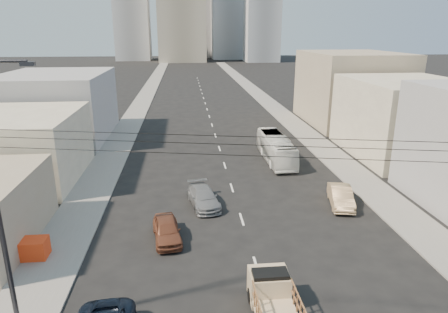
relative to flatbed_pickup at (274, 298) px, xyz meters
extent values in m
cube|color=slate|center=(-11.76, 66.30, -1.03)|extent=(3.50, 180.00, 0.12)
cube|color=slate|center=(11.74, 66.30, -1.03)|extent=(3.50, 180.00, 0.12)
cube|color=silver|center=(-0.01, 4.30, -1.09)|extent=(0.15, 2.00, 0.01)
cube|color=silver|center=(-0.01, 10.30, -1.09)|extent=(0.15, 2.00, 0.01)
cube|color=silver|center=(-0.01, 16.30, -1.09)|extent=(0.15, 2.00, 0.01)
cube|color=silver|center=(-0.01, 22.30, -1.09)|extent=(0.15, 2.00, 0.01)
cube|color=silver|center=(-0.01, 28.30, -1.09)|extent=(0.15, 2.00, 0.01)
cube|color=silver|center=(-0.01, 34.30, -1.09)|extent=(0.15, 2.00, 0.01)
cube|color=silver|center=(-0.01, 40.30, -1.09)|extent=(0.15, 2.00, 0.01)
cube|color=silver|center=(-0.01, 46.30, -1.09)|extent=(0.15, 2.00, 0.01)
cube|color=silver|center=(-0.01, 52.30, -1.09)|extent=(0.15, 2.00, 0.01)
cube|color=silver|center=(-0.01, 58.30, -1.09)|extent=(0.15, 2.00, 0.01)
cube|color=silver|center=(-0.01, 64.30, -1.09)|extent=(0.15, 2.00, 0.01)
cube|color=silver|center=(-0.01, 70.30, -1.09)|extent=(0.15, 2.00, 0.01)
cube|color=silver|center=(-0.01, 76.30, -1.09)|extent=(0.15, 2.00, 0.01)
cube|color=silver|center=(-0.01, 82.30, -1.09)|extent=(0.15, 2.00, 0.01)
cube|color=silver|center=(-0.01, 88.30, -1.09)|extent=(0.15, 2.00, 0.01)
cube|color=silver|center=(-0.01, 94.30, -1.09)|extent=(0.15, 2.00, 0.01)
cube|color=silver|center=(-0.01, 100.30, -1.09)|extent=(0.15, 2.00, 0.01)
cube|color=#CDB289|center=(0.00, 1.10, -0.14)|extent=(1.90, 1.60, 1.50)
cube|color=black|center=(0.00, 0.85, 0.46)|extent=(1.70, 0.90, 0.70)
cylinder|color=black|center=(-0.85, 1.20, -0.71)|extent=(0.25, 0.76, 0.76)
cylinder|color=black|center=(0.85, 1.20, -0.71)|extent=(0.25, 0.76, 0.76)
imported|color=silver|center=(5.40, 23.39, 0.24)|extent=(2.28, 9.56, 2.66)
imported|color=brown|center=(-5.20, 7.86, -0.40)|extent=(2.19, 4.28, 1.40)
imported|color=tan|center=(7.89, 11.92, -0.37)|extent=(2.45, 4.65, 1.46)
imported|color=gray|center=(-2.61, 12.92, -0.41)|extent=(2.71, 4.98, 1.37)
cube|color=#2D2D33|center=(-9.51, 0.30, 10.61)|extent=(0.50, 0.25, 0.15)
cylinder|color=black|center=(-0.01, -2.20, 8.21)|extent=(23.01, 5.02, 0.02)
cylinder|color=black|center=(-0.01, -2.20, 7.91)|extent=(23.01, 5.02, 0.02)
cylinder|color=black|center=(-0.01, -2.20, 7.51)|extent=(23.01, 5.02, 0.02)
cube|color=#F03F16|center=(-13.01, 6.38, -0.78)|extent=(1.80, 1.20, 0.38)
cube|color=#F03F16|center=(-13.01, 6.38, -0.40)|extent=(1.80, 1.20, 0.38)
cube|color=#F03F16|center=(-13.01, 6.38, -0.02)|extent=(1.80, 1.20, 0.38)
cube|color=#BDB198|center=(19.49, 24.30, 2.91)|extent=(11.00, 14.00, 8.00)
cube|color=tan|center=(19.99, 40.30, 3.91)|extent=(12.00, 16.00, 10.00)
cube|color=#BDB198|center=(-19.01, 20.30, 1.91)|extent=(11.00, 12.00, 6.00)
cube|color=#99999C|center=(-19.51, 35.30, 2.91)|extent=(12.00, 16.00, 8.00)
cube|color=gray|center=(17.99, 181.30, 18.91)|extent=(16.00, 16.00, 40.00)
cube|color=gray|center=(-26.01, 176.30, 15.91)|extent=(15.00, 15.00, 34.00)
cube|color=#99999C|center=(5.99, 196.30, 20.91)|extent=(18.00, 18.00, 44.00)
cube|color=gray|center=(29.99, 161.30, 12.91)|extent=(14.00, 14.00, 28.00)
camera|label=1|loc=(-3.83, -15.27, 11.76)|focal=32.00mm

